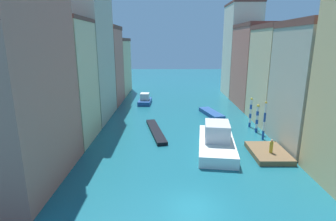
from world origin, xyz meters
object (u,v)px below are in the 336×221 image
(motorboat_0, at_px, (211,113))
(mooring_pole_0, at_px, (264,120))
(mooring_pole_1, at_px, (257,118))
(vaporetto_white, at_px, (216,141))
(person_on_dock, at_px, (271,146))
(waterfront_dock, at_px, (268,153))
(mooring_pole_2, at_px, (250,112))
(gondola_black, at_px, (155,131))
(motorboat_1, at_px, (144,100))

(motorboat_0, bearing_deg, mooring_pole_0, -67.29)
(mooring_pole_1, relative_size, vaporetto_white, 0.37)
(person_on_dock, bearing_deg, vaporetto_white, 157.72)
(mooring_pole_0, distance_m, vaporetto_white, 7.29)
(waterfront_dock, bearing_deg, mooring_pole_0, 77.54)
(mooring_pole_0, relative_size, mooring_pole_2, 1.15)
(waterfront_dock, height_order, mooring_pole_2, mooring_pole_2)
(waterfront_dock, xyz_separation_m, mooring_pole_2, (0.89, 9.85, 1.92))
(mooring_pole_1, xyz_separation_m, gondola_black, (-13.67, -0.20, -1.79))
(waterfront_dock, bearing_deg, motorboat_0, 102.91)
(vaporetto_white, bearing_deg, motorboat_1, 113.79)
(vaporetto_white, height_order, gondola_black, vaporetto_white)
(waterfront_dock, distance_m, motorboat_1, 29.08)
(mooring_pole_1, bearing_deg, mooring_pole_0, -90.88)
(motorboat_0, xyz_separation_m, motorboat_1, (-11.83, 8.57, 0.40))
(person_on_dock, relative_size, motorboat_0, 0.22)
(mooring_pole_1, xyz_separation_m, motorboat_0, (-4.76, 8.50, -1.67))
(mooring_pole_0, relative_size, gondola_black, 0.50)
(mooring_pole_0, bearing_deg, waterfront_dock, -102.46)
(mooring_pole_2, bearing_deg, person_on_dock, -94.81)
(person_on_dock, xyz_separation_m, mooring_pole_1, (1.08, 8.10, 0.77))
(motorboat_1, bearing_deg, mooring_pole_2, -41.99)
(motorboat_0, bearing_deg, waterfront_dock, -77.09)
(waterfront_dock, height_order, person_on_dock, person_on_dock)
(person_on_dock, distance_m, mooring_pole_2, 10.50)
(mooring_pole_2, bearing_deg, motorboat_0, 126.44)
(mooring_pole_0, bearing_deg, motorboat_1, 129.82)
(person_on_dock, height_order, mooring_pole_2, mooring_pole_2)
(waterfront_dock, relative_size, mooring_pole_1, 1.41)
(person_on_dock, distance_m, mooring_pole_1, 8.21)
(mooring_pole_2, height_order, gondola_black, mooring_pole_2)
(mooring_pole_2, relative_size, vaporetto_white, 0.41)
(mooring_pole_0, bearing_deg, person_on_dock, -101.00)
(motorboat_0, bearing_deg, mooring_pole_2, -53.56)
(mooring_pole_0, height_order, gondola_black, mooring_pole_0)
(mooring_pole_2, bearing_deg, motorboat_1, 138.01)
(vaporetto_white, relative_size, motorboat_0, 1.55)
(waterfront_dock, distance_m, gondola_black, 14.55)
(mooring_pole_2, height_order, motorboat_1, mooring_pole_2)
(mooring_pole_1, distance_m, vaporetto_white, 8.80)
(motorboat_1, bearing_deg, waterfront_dock, -57.78)
(mooring_pole_2, relative_size, gondola_black, 0.44)
(waterfront_dock, relative_size, mooring_pole_0, 1.12)
(gondola_black, bearing_deg, waterfront_dock, -30.20)
(mooring_pole_0, xyz_separation_m, motorboat_0, (-4.72, 11.28, -2.17))
(motorboat_0, bearing_deg, gondola_black, -135.64)
(vaporetto_white, xyz_separation_m, motorboat_1, (-10.13, 22.97, -0.32))
(waterfront_dock, relative_size, mooring_pole_2, 1.28)
(person_on_dock, relative_size, mooring_pole_2, 0.34)
(vaporetto_white, distance_m, motorboat_1, 25.10)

